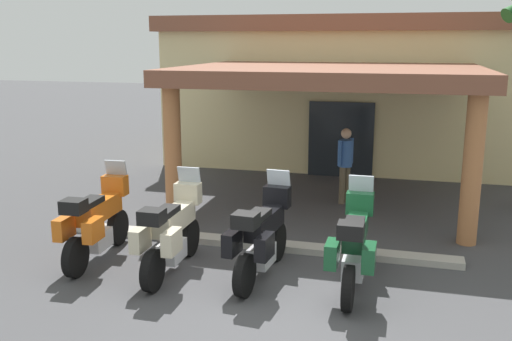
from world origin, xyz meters
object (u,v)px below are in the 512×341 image
object	(u,v)px
motorcycle_green	(354,246)
motorcycle_cream	(171,232)
motel_building	(352,88)
motorcycle_black	(262,236)
motorcycle_orange	(96,221)
pedestrian	(345,160)

from	to	relation	value
motorcycle_green	motorcycle_cream	bearing A→B (deg)	92.58
motel_building	motorcycle_black	xyz separation A→B (m)	(-0.28, -10.34, -1.57)
motorcycle_orange	motorcycle_cream	bearing A→B (deg)	-99.92
motorcycle_cream	motorcycle_orange	bearing A→B (deg)	82.56
motel_building	pedestrian	size ratio (longest dim) A/B	6.67
motel_building	motorcycle_black	world-z (taller)	motel_building
motel_building	motorcycle_orange	bearing A→B (deg)	-107.92
motel_building	motorcycle_black	bearing A→B (deg)	-92.20
motel_building	motorcycle_green	size ratio (longest dim) A/B	5.36
motorcycle_orange	pedestrian	world-z (taller)	pedestrian
motel_building	motorcycle_cream	distance (m)	10.80
motorcycle_black	pedestrian	size ratio (longest dim) A/B	1.25
motel_building	motorcycle_green	distance (m)	10.57
motel_building	motorcycle_cream	bearing A→B (deg)	-100.09
motel_building	pedestrian	bearing A→B (deg)	-85.76
motorcycle_black	pedestrian	xyz separation A→B (m)	(0.76, 4.72, 0.34)
motel_building	motorcycle_orange	size ratio (longest dim) A/B	5.36
motorcycle_cream	motorcycle_green	size ratio (longest dim) A/B	1.00
motorcycle_black	motorcycle_green	bearing A→B (deg)	-86.97
motorcycle_black	motorcycle_green	distance (m)	1.47
motorcycle_green	pedestrian	size ratio (longest dim) A/B	1.24
motel_building	motorcycle_cream	size ratio (longest dim) A/B	5.36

